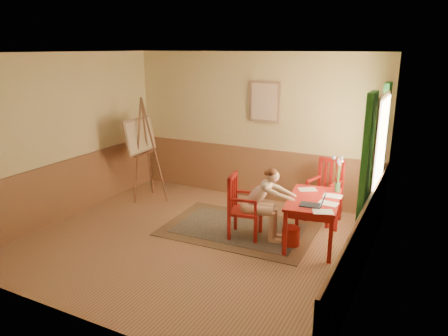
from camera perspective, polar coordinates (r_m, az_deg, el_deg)
The scene contains 14 objects.
room at distance 6.16m, azimuth -4.40°, elevation 2.16°, with size 5.04×4.54×2.84m.
wainscot at distance 7.08m, azimuth -0.90°, elevation -3.54°, with size 5.00×4.50×1.00m.
window at distance 6.42m, azimuth 19.86°, elevation 1.32°, with size 0.12×2.01×2.20m.
wall_portrait at distance 7.91m, azimuth 5.51°, elevation 8.90°, with size 0.60×0.05×0.76m.
rug at distance 6.98m, azimuth 2.01°, elevation -8.21°, with size 2.46×1.69×0.02m.
table at distance 6.42m, azimuth 12.01°, elevation -4.76°, with size 0.89×1.29×0.72m.
chair_left at distance 6.54m, azimuth 2.48°, elevation -5.22°, with size 0.54×0.52×1.01m.
chair_back at distance 7.36m, azimuth 13.55°, elevation -3.00°, with size 0.57×0.59×1.06m.
figure at distance 6.43m, azimuth 5.18°, elevation -4.40°, with size 0.88×0.46×1.15m.
laptop at distance 6.07m, azimuth 12.18°, elevation -4.68°, with size 0.37×0.24×0.21m.
papers at distance 6.35m, azimuth 13.18°, elevation -4.18°, with size 0.78×1.12×0.00m.
vase at distance 6.69m, azimuth 15.12°, elevation -1.01°, with size 0.20×0.30×0.56m.
wastebasket at distance 6.47m, azimuth 9.00°, elevation -9.11°, with size 0.27×0.27×0.29m, color red.
easel at distance 8.20m, azimuth -11.09°, elevation 3.78°, with size 0.68×0.88×1.98m.
Camera 1 is at (3.13, -5.10, 2.87)m, focal length 33.83 mm.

